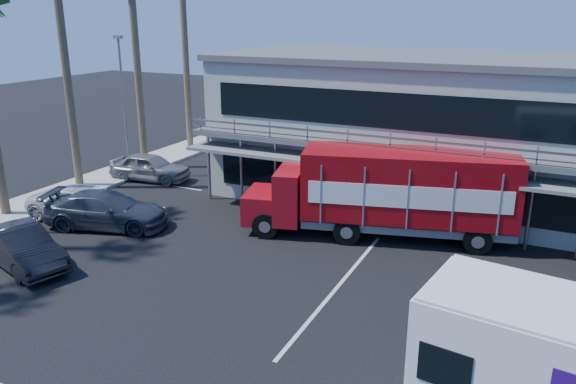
% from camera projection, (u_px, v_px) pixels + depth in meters
% --- Properties ---
extents(ground, '(120.00, 120.00, 0.00)m').
position_uv_depth(ground, '(247.00, 313.00, 18.17)').
color(ground, black).
rests_on(ground, ground).
extents(building, '(22.40, 12.00, 7.30)m').
position_uv_depth(building, '(441.00, 128.00, 28.66)').
color(building, '#999F91').
rests_on(building, ground).
extents(curb_strip, '(3.00, 32.00, 0.16)m').
position_uv_depth(curb_strip, '(54.00, 196.00, 29.44)').
color(curb_strip, '#A5A399').
rests_on(curb_strip, ground).
extents(light_pole_far, '(0.50, 0.25, 8.09)m').
position_uv_depth(light_pole_far, '(124.00, 100.00, 32.06)').
color(light_pole_far, gray).
rests_on(light_pole_far, ground).
extents(red_truck, '(11.64, 5.34, 3.82)m').
position_uv_depth(red_truck, '(389.00, 191.00, 23.75)').
color(red_truck, maroon).
rests_on(red_truck, ground).
extents(parked_car_b, '(5.01, 2.98, 1.56)m').
position_uv_depth(parked_car_b, '(22.00, 247.00, 21.33)').
color(parked_car_b, black).
rests_on(parked_car_b, ground).
extents(parked_car_c, '(5.65, 2.97, 1.52)m').
position_uv_depth(parked_car_c, '(86.00, 203.00, 26.28)').
color(parked_car_c, silver).
rests_on(parked_car_c, ground).
extents(parked_car_d, '(5.98, 3.79, 1.61)m').
position_uv_depth(parked_car_d, '(107.00, 210.00, 25.25)').
color(parked_car_d, '#303540').
rests_on(parked_car_d, ground).
extents(parked_car_e, '(4.86, 2.46, 1.59)m').
position_uv_depth(parked_car_e, '(150.00, 167.00, 32.33)').
color(parked_car_e, slate).
rests_on(parked_car_e, ground).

